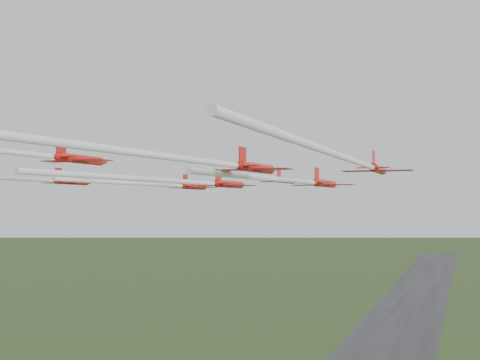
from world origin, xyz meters
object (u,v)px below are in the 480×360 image
(jet_row2_left, at_px, (170,185))
(jet_row4_right, at_px, (213,162))
(jet_row4_left, at_px, (12,152))
(jet_row3_right, at_px, (358,162))
(jet_row2_right, at_px, (304,181))
(jet_lead, at_px, (269,179))
(jet_row3_mid, at_px, (195,182))

(jet_row2_left, xyz_separation_m, jet_row4_right, (22.17, -34.42, 0.91))
(jet_row4_left, bearing_deg, jet_row3_right, 21.84)
(jet_row2_right, bearing_deg, jet_row4_left, -119.77)
(jet_lead, xyz_separation_m, jet_row2_right, (11.18, -18.05, -1.27))
(jet_row2_left, bearing_deg, jet_row3_right, -31.39)
(jet_row4_right, bearing_deg, jet_row2_right, 95.63)
(jet_row4_left, bearing_deg, jet_lead, 77.80)
(jet_row2_left, relative_size, jet_row3_right, 0.72)
(jet_row2_left, bearing_deg, jet_row2_right, 1.41)
(jet_row2_right, height_order, jet_row3_right, jet_row3_right)
(jet_lead, xyz_separation_m, jet_row3_right, (22.53, -38.60, -0.03))
(jet_lead, relative_size, jet_row4_left, 0.90)
(jet_row3_right, height_order, jet_row4_right, jet_row3_right)
(jet_row2_right, bearing_deg, jet_row3_right, -56.73)
(jet_row4_left, bearing_deg, jet_row4_right, -1.99)
(jet_lead, distance_m, jet_row2_right, 21.27)
(jet_row3_right, height_order, jet_row4_left, jet_row4_left)
(jet_row3_mid, distance_m, jet_row4_left, 23.47)
(jet_row2_right, bearing_deg, jet_lead, 126.12)
(jet_row2_right, relative_size, jet_row4_right, 1.12)
(jet_row2_right, distance_m, jet_row3_right, 23.51)
(jet_row3_right, xyz_separation_m, jet_row4_left, (-34.31, -13.34, 1.07))
(jet_lead, bearing_deg, jet_row4_right, -75.15)
(jet_row3_mid, bearing_deg, jet_row3_right, -12.99)
(jet_lead, xyz_separation_m, jet_row4_left, (-11.79, -51.94, 1.04))
(jet_row2_right, height_order, jet_row4_right, jet_row4_right)
(jet_row3_right, xyz_separation_m, jet_row4_right, (-10.64, -14.41, -0.67))
(jet_lead, distance_m, jet_row4_right, 54.32)
(jet_lead, xyz_separation_m, jet_row2_left, (-10.28, -18.58, -1.61))
(jet_row2_left, bearing_deg, jet_row4_right, -57.23)
(jet_row3_mid, distance_m, jet_row4_right, 23.96)
(jet_lead, bearing_deg, jet_row2_left, -116.75)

